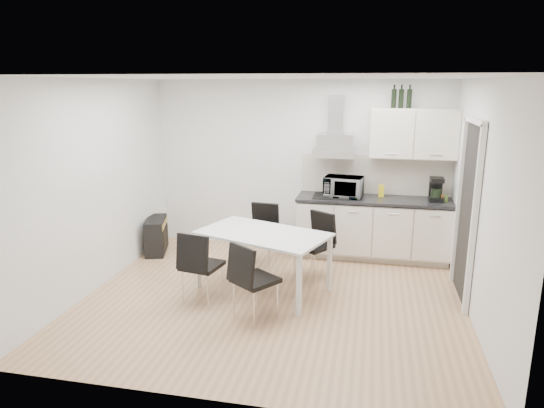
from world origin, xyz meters
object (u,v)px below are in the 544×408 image
(chair_far_left, at_px, (261,236))
(chair_near_left, at_px, (202,266))
(guitar_amp, at_px, (156,235))
(chair_far_right, at_px, (313,246))
(floor_speaker, at_px, (285,238))
(kitchenette, at_px, (377,204))
(dining_table, at_px, (263,238))
(chair_near_right, at_px, (255,281))

(chair_far_left, relative_size, chair_near_left, 1.00)
(chair_far_left, bearing_deg, guitar_amp, -2.27)
(chair_far_right, xyz_separation_m, floor_speaker, (-0.58, 1.14, -0.28))
(kitchenette, height_order, floor_speaker, kitchenette)
(dining_table, height_order, chair_near_left, chair_near_left)
(chair_far_right, xyz_separation_m, chair_near_left, (-1.20, -0.98, 0.00))
(chair_far_left, distance_m, guitar_amp, 1.73)
(dining_table, distance_m, chair_far_left, 0.87)
(kitchenette, distance_m, chair_far_left, 1.76)
(chair_far_right, relative_size, chair_near_left, 1.00)
(chair_far_right, relative_size, chair_near_right, 1.00)
(chair_far_right, height_order, guitar_amp, chair_far_right)
(dining_table, xyz_separation_m, guitar_amp, (-1.92, 1.02, -0.41))
(chair_near_right, height_order, floor_speaker, chair_near_right)
(chair_far_left, xyz_separation_m, guitar_amp, (-1.71, 0.22, -0.17))
(floor_speaker, bearing_deg, chair_near_left, -119.56)
(chair_far_left, distance_m, floor_speaker, 0.91)
(chair_far_left, bearing_deg, floor_speaker, -97.96)
(chair_far_left, distance_m, chair_near_left, 1.35)
(floor_speaker, bearing_deg, kitchenette, -20.18)
(floor_speaker, bearing_deg, chair_far_left, -116.34)
(chair_near_left, bearing_deg, chair_far_left, 82.52)
(dining_table, bearing_deg, guitar_amp, 171.79)
(kitchenette, relative_size, chair_far_left, 2.86)
(chair_far_left, distance_m, chair_near_right, 1.60)
(guitar_amp, bearing_deg, floor_speaker, 1.08)
(dining_table, relative_size, floor_speaker, 5.65)
(guitar_amp, bearing_deg, chair_far_right, -28.79)
(chair_far_right, bearing_deg, chair_far_left, 12.98)
(kitchenette, xyz_separation_m, chair_far_right, (-0.80, -0.97, -0.39))
(chair_near_left, bearing_deg, kitchenette, 55.09)
(kitchenette, bearing_deg, dining_table, -132.78)
(chair_near_right, bearing_deg, dining_table, 132.38)
(chair_far_left, bearing_deg, chair_far_right, 163.85)
(dining_table, height_order, chair_near_right, chair_near_right)
(chair_far_left, relative_size, floor_speaker, 2.82)
(kitchenette, relative_size, floor_speaker, 8.08)
(dining_table, distance_m, chair_far_right, 0.80)
(chair_far_right, bearing_deg, guitar_amp, 22.36)
(kitchenette, height_order, chair_near_right, kitchenette)
(kitchenette, relative_size, chair_far_right, 2.86)
(floor_speaker, bearing_deg, dining_table, -102.82)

